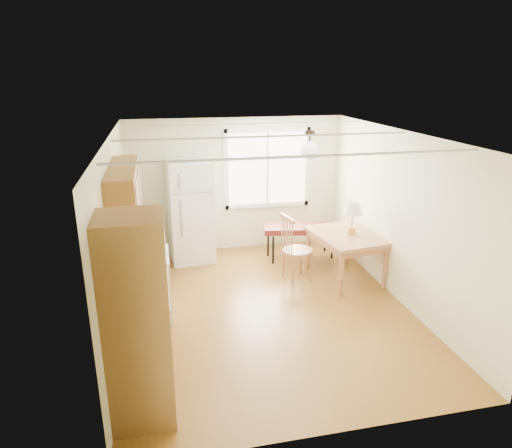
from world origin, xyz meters
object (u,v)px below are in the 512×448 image
object	(u,v)px
refrigerator	(190,211)
chair	(292,244)
bench	(300,229)
dining_table	(346,240)

from	to	relation	value
refrigerator	chair	distance (m)	1.99
refrigerator	bench	size ratio (longest dim) A/B	1.30
refrigerator	bench	xyz separation A→B (m)	(1.95, -0.35, -0.36)
refrigerator	dining_table	bearing A→B (deg)	-34.01
bench	chair	world-z (taller)	chair
dining_table	chair	world-z (taller)	chair
refrigerator	chair	size ratio (longest dim) A/B	1.64
refrigerator	dining_table	world-z (taller)	refrigerator
bench	chair	distance (m)	1.01
refrigerator	chair	world-z (taller)	refrigerator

